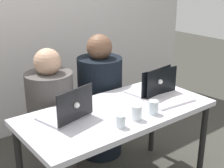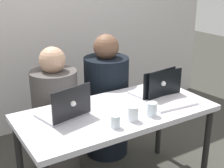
{
  "view_description": "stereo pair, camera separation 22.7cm",
  "coord_description": "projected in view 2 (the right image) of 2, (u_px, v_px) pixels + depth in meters",
  "views": [
    {
      "loc": [
        -1.31,
        -1.62,
        1.69
      ],
      "look_at": [
        0.0,
        0.07,
        0.92
      ],
      "focal_mm": 50.0,
      "sensor_mm": 36.0,
      "label": 1
    },
    {
      "loc": [
        -1.12,
        -1.75,
        1.69
      ],
      "look_at": [
        0.0,
        0.07,
        0.92
      ],
      "focal_mm": 50.0,
      "sensor_mm": 36.0,
      "label": 2
    }
  ],
  "objects": [
    {
      "name": "person_on_left",
      "position": [
        56.0,
        118.0,
        2.7
      ],
      "size": [
        0.41,
        0.41,
        1.12
      ],
      "rotation": [
        0.0,
        0.0,
        3.09
      ],
      "color": "#4B4744",
      "rests_on": "ground"
    },
    {
      "name": "laptop_back_right",
      "position": [
        154.0,
        89.0,
        2.53
      ],
      "size": [
        0.32,
        0.3,
        0.24
      ],
      "rotation": [
        0.0,
        0.0,
        3.27
      ],
      "color": "silver",
      "rests_on": "desk"
    },
    {
      "name": "laptop_front_right",
      "position": [
        168.0,
        96.0,
        2.41
      ],
      "size": [
        0.37,
        0.28,
        0.23
      ],
      "rotation": [
        0.0,
        0.0,
        -0.08
      ],
      "color": "silver",
      "rests_on": "desk"
    },
    {
      "name": "water_glass_right",
      "position": [
        152.0,
        110.0,
        2.17
      ],
      "size": [
        0.07,
        0.07,
        0.1
      ],
      "color": "silver",
      "rests_on": "desk"
    },
    {
      "name": "water_glass_center",
      "position": [
        133.0,
        115.0,
        2.1
      ],
      "size": [
        0.07,
        0.07,
        0.1
      ],
      "color": "white",
      "rests_on": "desk"
    },
    {
      "name": "person_on_right",
      "position": [
        107.0,
        103.0,
        2.94
      ],
      "size": [
        0.48,
        0.48,
        1.18
      ],
      "rotation": [
        0.0,
        0.0,
        3.33
      ],
      "color": "black",
      "rests_on": "ground"
    },
    {
      "name": "water_glass_left",
      "position": [
        115.0,
        122.0,
        2.01
      ],
      "size": [
        0.06,
        0.06,
        0.09
      ],
      "color": "silver",
      "rests_on": "desk"
    },
    {
      "name": "back_wall",
      "position": [
        41.0,
        13.0,
        3.29
      ],
      "size": [
        4.5,
        0.1,
        2.55
      ],
      "primitive_type": "cube",
      "color": "silver",
      "rests_on": "ground"
    },
    {
      "name": "desk",
      "position": [
        117.0,
        119.0,
        2.3
      ],
      "size": [
        1.43,
        0.69,
        0.74
      ],
      "color": "silver",
      "rests_on": "ground"
    },
    {
      "name": "laptop_back_left",
      "position": [
        65.0,
        110.0,
        2.15
      ],
      "size": [
        0.36,
        0.31,
        0.24
      ],
      "rotation": [
        0.0,
        0.0,
        3.36
      ],
      "color": "#B0B2BB",
      "rests_on": "desk"
    }
  ]
}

